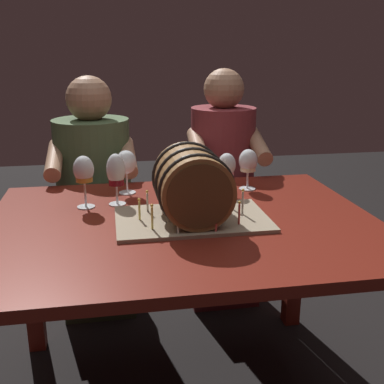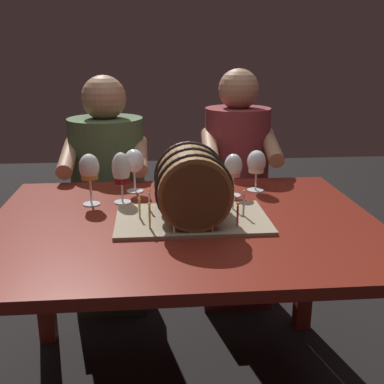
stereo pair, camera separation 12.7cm
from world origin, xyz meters
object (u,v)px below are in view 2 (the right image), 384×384
Objects in this scene: wine_glass_empty at (134,162)px; person_seated_right at (236,201)px; wine_glass_amber at (89,170)px; menu_card at (189,169)px; wine_glass_rose at (233,168)px; wine_glass_red at (121,171)px; person_seated_left at (109,203)px; barrel_cake at (192,188)px; dining_table at (184,247)px; wine_glass_white at (256,164)px.

person_seated_right reaches higher than wine_glass_empty.
wine_glass_amber reaches higher than wine_glass_empty.
wine_glass_empty is 0.23m from menu_card.
wine_glass_rose is 0.87× the size of wine_glass_red.
wine_glass_rose is at bearing -43.78° from person_seated_left.
barrel_cake reaches higher than wine_glass_red.
dining_table is 0.49m from wine_glass_white.
barrel_cake is 0.41m from wine_glass_empty.
wine_glass_amber is at bearing -148.92° from menu_card.
dining_table is 8.12× the size of menu_card.
wine_glass_rose is 1.04× the size of menu_card.
person_seated_left is at bearing 179.97° from person_seated_right.
wine_glass_red is at bearing -168.28° from wine_glass_white.
person_seated_right reaches higher than wine_glass_amber.
wine_glass_white is at bearing -35.01° from person_seated_left.
wine_glass_red is (-0.21, 0.21, 0.22)m from dining_table.
menu_card is at bearing 165.60° from wine_glass_white.
person_seated_right is at bearing -0.03° from person_seated_left.
wine_glass_amber is 1.00× the size of wine_glass_red.
wine_glass_white is (0.64, 0.12, -0.02)m from wine_glass_amber.
wine_glass_empty is 1.04× the size of wine_glass_white.
barrel_cake is 0.32m from wine_glass_rose.
dining_table is 1.12× the size of person_seated_left.
person_seated_left is at bearing 136.22° from wine_glass_rose.
barrel_cake is at bearing -131.36° from wine_glass_white.
barrel_cake is at bearing -124.72° from wine_glass_rose.
person_seated_left is at bearing 88.76° from wine_glass_amber.
barrel_cake reaches higher than menu_card.
barrel_cake is at bearing -65.94° from person_seated_left.
barrel_cake is (0.03, -0.01, 0.22)m from dining_table.
menu_card is 0.53m from person_seated_right.
person_seated_left is at bearing 144.99° from wine_glass_white.
wine_glass_rose is 1.01× the size of wine_glass_white.
wine_glass_red reaches higher than wine_glass_empty.
person_seated_left is (-0.34, 0.77, -0.29)m from barrel_cake.
menu_card is at bearing 26.71° from wine_glass_amber.
person_seated_right is at bearing 58.93° from menu_card.
person_seated_left is (-0.63, 0.44, -0.29)m from wine_glass_white.
wine_glass_empty is at bearing -166.07° from menu_card.
wine_glass_red is (0.11, 0.01, -0.01)m from wine_glass_amber.
wine_glass_rose reaches higher than menu_card.
dining_table is 6.82× the size of wine_glass_amber.
dining_table is 0.39m from wine_glass_rose.
wine_glass_rose is (0.18, 0.26, -0.00)m from barrel_cake.
wine_glass_white is at bearing -3.54° from wine_glass_empty.
wine_glass_white is (0.29, 0.33, -0.00)m from barrel_cake.
wine_glass_red is (-0.04, -0.14, 0.00)m from wine_glass_empty.
wine_glass_white is 0.27m from menu_card.
wine_glass_white is (0.31, 0.32, 0.21)m from dining_table.
wine_glass_white is at bearing -90.31° from person_seated_right.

